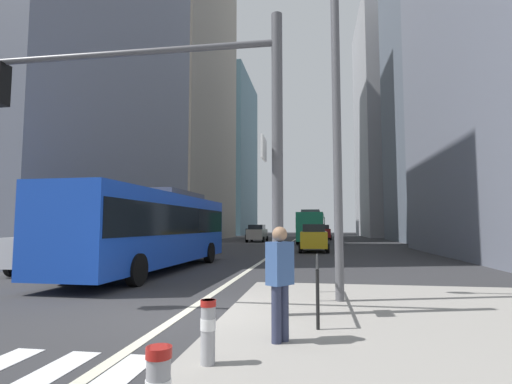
% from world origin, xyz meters
% --- Properties ---
extents(ground_plane, '(160.00, 160.00, 0.00)m').
position_xyz_m(ground_plane, '(0.00, 20.00, 0.00)').
color(ground_plane, '#303033').
extents(median_island, '(9.00, 10.00, 0.15)m').
position_xyz_m(median_island, '(5.50, -1.00, 0.07)').
color(median_island, gray).
rests_on(median_island, ground).
extents(lane_centre_line, '(0.20, 80.00, 0.01)m').
position_xyz_m(lane_centre_line, '(0.00, 30.00, 0.01)').
color(lane_centre_line, beige).
rests_on(lane_centre_line, ground).
extents(office_tower_left_near, '(13.87, 20.90, 33.67)m').
position_xyz_m(office_tower_left_near, '(-16.00, 16.73, 16.84)').
color(office_tower_left_near, slate).
rests_on(office_tower_left_near, ground).
extents(office_tower_left_mid, '(11.56, 23.67, 53.24)m').
position_xyz_m(office_tower_left_mid, '(-16.00, 43.15, 26.62)').
color(office_tower_left_mid, gray).
rests_on(office_tower_left_mid, ground).
extents(office_tower_left_far, '(10.94, 20.43, 32.53)m').
position_xyz_m(office_tower_left_far, '(-16.00, 70.87, 16.26)').
color(office_tower_left_far, slate).
rests_on(office_tower_left_far, ground).
extents(office_tower_right_mid, '(10.35, 17.62, 33.58)m').
position_xyz_m(office_tower_right_mid, '(17.00, 38.04, 16.79)').
color(office_tower_right_mid, slate).
rests_on(office_tower_right_mid, ground).
extents(office_tower_right_far, '(12.80, 20.87, 39.34)m').
position_xyz_m(office_tower_right_far, '(17.00, 61.86, 19.67)').
color(office_tower_right_far, '#9E9EA3').
rests_on(office_tower_right_far, ground).
extents(city_bus_blue_oncoming, '(2.91, 11.97, 3.40)m').
position_xyz_m(city_bus_blue_oncoming, '(-3.78, 7.45, 1.84)').
color(city_bus_blue_oncoming, blue).
rests_on(city_bus_blue_oncoming, ground).
extents(sedan_white_oncoming, '(2.10, 4.33, 1.94)m').
position_xyz_m(sedan_white_oncoming, '(-7.39, 6.64, 0.99)').
color(sedan_white_oncoming, silver).
rests_on(sedan_white_oncoming, ground).
extents(city_bus_red_receding, '(2.91, 10.79, 3.40)m').
position_xyz_m(city_bus_red_receding, '(2.32, 33.81, 1.84)').
color(city_bus_red_receding, '#198456').
rests_on(city_bus_red_receding, ground).
extents(city_bus_red_distant, '(2.91, 11.10, 3.40)m').
position_xyz_m(city_bus_red_distant, '(2.92, 55.67, 1.84)').
color(city_bus_red_distant, '#198456').
rests_on(city_bus_red_distant, ground).
extents(car_oncoming_mid, '(2.07, 4.07, 1.94)m').
position_xyz_m(car_oncoming_mid, '(-5.76, 46.43, 0.99)').
color(car_oncoming_mid, black).
rests_on(car_oncoming_mid, ground).
extents(car_receding_near, '(2.16, 4.64, 1.94)m').
position_xyz_m(car_receding_near, '(3.64, 44.43, 0.99)').
color(car_receding_near, maroon).
rests_on(car_receding_near, ground).
extents(car_receding_far, '(2.08, 4.27, 1.94)m').
position_xyz_m(car_receding_far, '(2.60, 20.22, 0.99)').
color(car_receding_far, gold).
rests_on(car_receding_far, ground).
extents(car_oncoming_far, '(2.08, 4.46, 1.94)m').
position_xyz_m(car_oncoming_far, '(-3.83, 36.19, 0.99)').
color(car_oncoming_far, '#B2A899').
rests_on(car_oncoming_far, ground).
extents(traffic_signal_gantry, '(6.59, 0.65, 6.00)m').
position_xyz_m(traffic_signal_gantry, '(-0.16, -0.27, 4.13)').
color(traffic_signal_gantry, '#515156').
rests_on(traffic_signal_gantry, median_island).
extents(street_lamp_post, '(5.50, 0.32, 8.00)m').
position_xyz_m(street_lamp_post, '(3.30, 1.35, 5.28)').
color(street_lamp_post, '#56565B').
rests_on(street_lamp_post, median_island).
extents(bollard_left, '(0.20, 0.20, 0.78)m').
position_xyz_m(bollard_left, '(1.45, -3.04, 0.59)').
color(bollard_left, '#99999E').
rests_on(bollard_left, median_island).
extents(pedestrian_railing, '(0.06, 3.74, 0.98)m').
position_xyz_m(pedestrian_railing, '(2.80, 0.65, 0.86)').
color(pedestrian_railing, black).
rests_on(pedestrian_railing, median_island).
extents(pedestrian_walking, '(0.42, 0.45, 1.69)m').
position_xyz_m(pedestrian_walking, '(2.25, -1.97, 1.09)').
color(pedestrian_walking, '#2D334C').
rests_on(pedestrian_walking, median_island).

